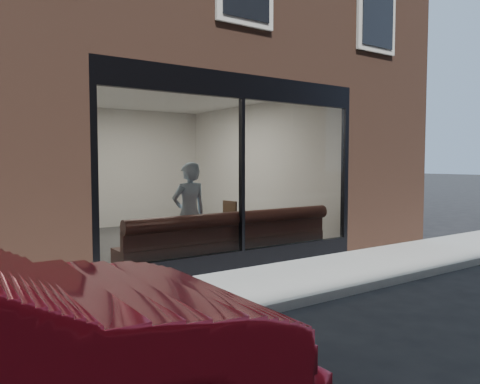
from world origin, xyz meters
TOP-DOWN VIEW (x-y plane):
  - ground at (0.00, 0.00)m, footprint 120.00×120.00m
  - sidewalk_near at (0.00, 1.00)m, footprint 40.00×2.00m
  - kerb_near at (0.00, -0.05)m, footprint 40.00×0.10m
  - host_building_pier_right at (3.75, 8.00)m, footprint 2.50×12.00m
  - host_building_backfill at (0.00, 11.00)m, footprint 5.00×6.00m
  - cafe_floor at (0.00, 5.00)m, footprint 6.00×6.00m
  - cafe_ceiling at (0.00, 5.00)m, footprint 6.00×6.00m
  - cafe_wall_back at (0.00, 7.99)m, footprint 5.00×0.00m
  - cafe_wall_left at (-2.49, 5.00)m, footprint 0.00×6.00m
  - cafe_wall_right at (2.49, 5.00)m, footprint 0.00×6.00m
  - storefront_kick at (0.00, 2.05)m, footprint 5.00×0.10m
  - storefront_header at (0.00, 2.05)m, footprint 5.00×0.10m
  - storefront_mullion at (0.00, 2.05)m, footprint 0.06×0.10m
  - storefront_glass at (0.00, 2.02)m, footprint 4.80×0.00m
  - banquette at (0.00, 2.45)m, footprint 4.00×0.55m
  - person at (-0.59, 2.78)m, footprint 0.66×0.44m
  - cafe_table_left at (-1.05, 3.00)m, footprint 0.71×0.71m
  - cafe_table_right at (0.58, 3.02)m, footprint 0.68×0.68m
  - cafe_chair_right at (0.82, 3.91)m, footprint 0.47×0.47m
  - wall_poster at (-2.45, 4.95)m, footprint 0.02×0.58m

SIDE VIEW (x-z plane):
  - ground at x=0.00m, z-range 0.00..0.00m
  - sidewalk_near at x=0.00m, z-range 0.00..0.01m
  - cafe_floor at x=0.00m, z-range 0.02..0.02m
  - kerb_near at x=0.00m, z-range 0.00..0.12m
  - storefront_kick at x=0.00m, z-range 0.00..0.30m
  - banquette at x=0.00m, z-range 0.00..0.45m
  - cafe_chair_right at x=0.82m, z-range 0.22..0.26m
  - cafe_table_left at x=-1.05m, z-range 0.72..0.76m
  - cafe_table_right at x=0.58m, z-range 0.72..0.76m
  - person at x=-0.59m, z-range 0.00..1.77m
  - storefront_mullion at x=0.00m, z-range 0.30..2.80m
  - storefront_glass at x=0.00m, z-range -0.85..3.95m
  - wall_poster at x=-2.45m, z-range 1.17..1.94m
  - cafe_wall_back at x=0.00m, z-range -0.90..4.10m
  - cafe_wall_left at x=-2.49m, z-range -1.40..4.60m
  - cafe_wall_right at x=2.49m, z-range -1.40..4.60m
  - host_building_pier_right at x=3.75m, z-range 0.00..3.20m
  - host_building_backfill at x=0.00m, z-range 0.00..3.20m
  - storefront_header at x=0.00m, z-range 2.80..3.20m
  - cafe_ceiling at x=0.00m, z-range 3.19..3.19m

